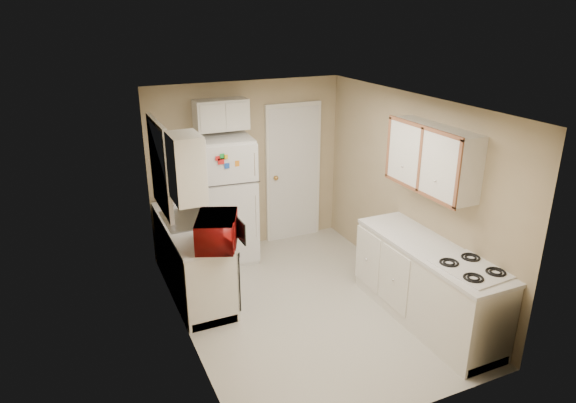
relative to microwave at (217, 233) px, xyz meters
name	(u,v)px	position (x,y,z in m)	size (l,w,h in m)	color
floor	(305,306)	(0.98, -0.18, -1.05)	(3.80, 3.80, 0.00)	beige
ceiling	(308,103)	(0.98, -0.18, 1.35)	(3.80, 3.80, 0.00)	white
wall_left	(181,233)	(-0.42, -0.18, 0.15)	(3.80, 3.80, 0.00)	tan
wall_right	(410,194)	(2.38, -0.18, 0.15)	(3.80, 3.80, 0.00)	tan
wall_back	(248,166)	(0.98, 1.72, 0.15)	(2.80, 2.80, 0.00)	tan
wall_front	(413,294)	(0.98, -2.08, 0.15)	(2.80, 2.80, 0.00)	tan
left_counter	(193,257)	(-0.12, 0.72, -0.60)	(0.60, 1.80, 0.90)	silver
dishwasher	(231,271)	(0.17, 0.12, -0.56)	(0.03, 0.58, 0.72)	black
sink	(187,222)	(-0.12, 0.87, -0.19)	(0.54, 0.74, 0.16)	gray
microwave	(217,233)	(0.00, 0.00, 0.00)	(0.34, 0.61, 0.40)	maroon
soap_bottle	(172,198)	(-0.17, 1.42, -0.05)	(0.08, 0.08, 0.17)	silver
window_blinds	(161,167)	(-0.38, 0.87, 0.55)	(0.10, 0.98, 1.08)	silver
upper_cabinet_left	(186,168)	(-0.27, 0.04, 0.75)	(0.30, 0.45, 0.70)	silver
refrigerator	(226,199)	(0.54, 1.42, -0.18)	(0.72, 0.69, 1.74)	silver
cabinet_over_fridge	(221,115)	(0.58, 1.57, 0.95)	(0.70, 0.30, 0.40)	silver
interior_door	(293,173)	(1.68, 1.68, -0.03)	(0.86, 0.06, 2.08)	silver
right_counter	(427,284)	(2.08, -0.98, -0.60)	(0.60, 2.00, 0.90)	silver
stove	(466,312)	(2.13, -1.54, -0.64)	(0.55, 0.67, 0.82)	silver
upper_cabinet_right	(432,158)	(2.23, -0.68, 0.75)	(0.30, 1.20, 0.70)	silver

